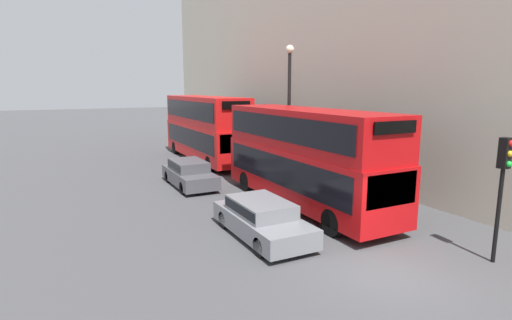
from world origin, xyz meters
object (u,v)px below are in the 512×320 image
bus_second_in_queue (205,126)px  car_hatchback (189,173)px  traffic_light (503,174)px  bus_leading (305,153)px  car_dark_sedan (262,217)px

bus_second_in_queue → car_hatchback: 7.83m
car_hatchback → bus_second_in_queue: bearing=63.5°
car_hatchback → traffic_light: 14.49m
bus_leading → car_hatchback: bearing=120.1°
car_dark_sedan → bus_leading: bearing=35.7°
car_hatchback → car_dark_sedan: bearing=-90.0°
car_dark_sedan → traffic_light: 7.58m
bus_second_in_queue → car_hatchback: size_ratio=2.43×
bus_leading → car_hatchback: (-3.40, 5.86, -1.65)m
bus_leading → car_hatchback: size_ratio=2.27×
car_hatchback → traffic_light: (5.28, -13.34, 2.00)m
bus_leading → bus_second_in_queue: 12.68m
car_hatchback → bus_leading: bearing=-59.9°
bus_leading → car_hatchback: bus_leading is taller
car_dark_sedan → traffic_light: traffic_light is taller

